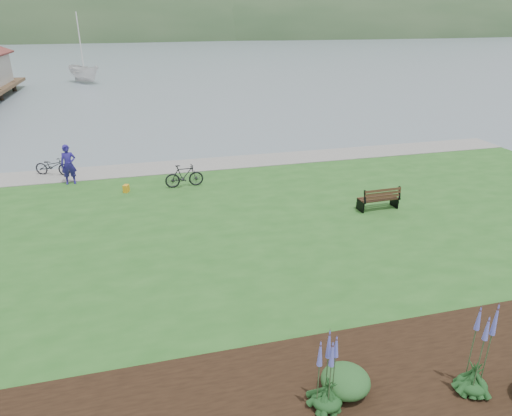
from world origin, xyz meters
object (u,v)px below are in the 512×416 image
(sailboat, at_px, (86,83))
(park_bench, at_px, (380,198))
(person, at_px, (68,161))
(bicycle_a, at_px, (53,166))

(sailboat, bearing_deg, park_bench, -106.26)
(park_bench, distance_m, person, 13.93)
(bicycle_a, relative_size, sailboat, 0.07)
(sailboat, bearing_deg, person, -120.49)
(park_bench, relative_size, person, 0.75)
(bicycle_a, bearing_deg, park_bench, -99.13)
(person, bearing_deg, park_bench, -31.08)
(park_bench, xyz_separation_m, sailboat, (-14.75, 46.15, -0.89))
(person, height_order, bicycle_a, person)
(bicycle_a, xyz_separation_m, sailboat, (-1.46, 38.19, -0.87))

